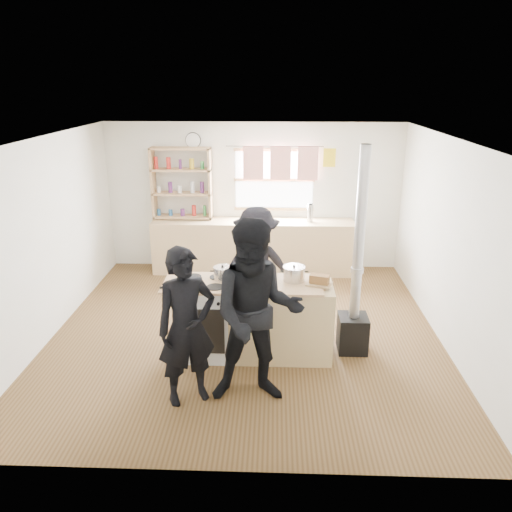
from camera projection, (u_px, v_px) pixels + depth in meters
name	position (u px, v px, depth m)	size (l,w,h in m)	color
ground	(246.00, 332.00, 6.60)	(5.00, 5.00, 0.01)	brown
back_counter	(253.00, 246.00, 8.54)	(3.40, 0.55, 0.90)	tan
shelving_unit	(182.00, 183.00, 8.34)	(1.00, 0.28, 1.20)	tan
thermos	(310.00, 213.00, 8.31)	(0.10, 0.10, 0.29)	silver
cooking_island	(255.00, 319.00, 5.92)	(1.97, 0.64, 0.93)	white
skillet_greens	(188.00, 283.00, 5.70)	(0.42, 0.42, 0.05)	black
roast_tray	(243.00, 280.00, 5.75)	(0.36, 0.28, 0.06)	silver
stockpot_stove	(223.00, 273.00, 5.84)	(0.22, 0.22, 0.18)	#BDBDBF
stockpot_counter	(294.00, 274.00, 5.80)	(0.26, 0.26, 0.20)	#BABABC
bread_board	(319.00, 281.00, 5.70)	(0.33, 0.28, 0.12)	tan
flue_heater	(355.00, 301.00, 5.94)	(0.35, 0.35, 2.50)	black
person_near_left	(187.00, 327.00, 4.95)	(0.61, 0.40, 1.66)	black
person_near_right	(257.00, 314.00, 4.93)	(0.94, 0.73, 1.93)	black
person_far	(257.00, 267.00, 6.60)	(1.05, 0.60, 1.62)	black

